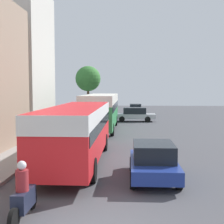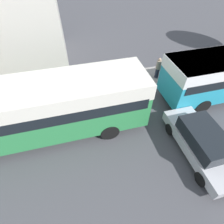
{
  "view_description": "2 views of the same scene",
  "coord_description": "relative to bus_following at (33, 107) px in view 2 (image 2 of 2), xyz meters",
  "views": [
    {
      "loc": [
        0.84,
        -7.21,
        3.75
      ],
      "look_at": [
        -0.82,
        24.0,
        1.36
      ],
      "focal_mm": 50.0,
      "sensor_mm": 36.0,
      "label": 1
    },
    {
      "loc": [
        5.0,
        22.6,
        7.84
      ],
      "look_at": [
        -1.16,
        24.23,
        1.18
      ],
      "focal_mm": 28.0,
      "sensor_mm": 36.0,
      "label": 2
    }
  ],
  "objects": [
    {
      "name": "pedestrian_near_curb",
      "position": [
        -3.18,
        8.12,
        -1.11
      ],
      "size": [
        0.36,
        0.36,
        1.57
      ],
      "color": "#232838",
      "rests_on": "sidewalk"
    },
    {
      "name": "car_crossing",
      "position": [
        3.15,
        7.46,
        -1.26
      ],
      "size": [
        4.59,
        1.8,
        1.57
      ],
      "rotation": [
        0.0,
        0.0,
        -1.57
      ],
      "color": "#B7B7BC",
      "rests_on": "ground_plane"
    },
    {
      "name": "bus_following",
      "position": [
        0.0,
        0.0,
        0.0
      ],
      "size": [
        2.64,
        11.05,
        3.19
      ],
      "color": "#2D8447",
      "rests_on": "ground_plane"
    }
  ]
}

